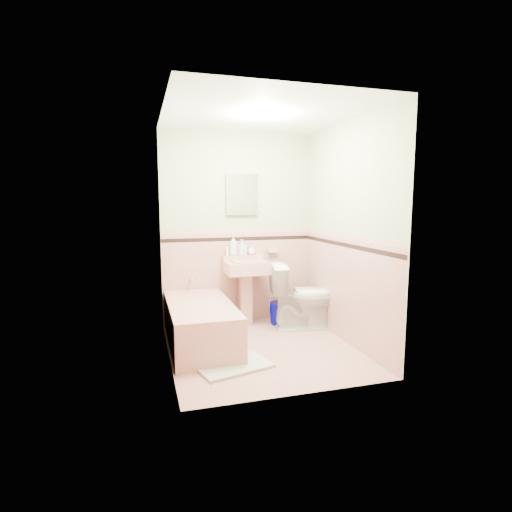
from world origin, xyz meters
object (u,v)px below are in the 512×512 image
object	(u,v)px
bathtub	(200,325)
bucket	(280,313)
toilet	(303,296)
shoe	(232,359)
soap_bottle_right	(252,250)
soap_bottle_mid	(242,247)
sink	(246,294)
soap_bottle_left	(233,246)
medicine_cabinet	(242,195)

from	to	relation	value
bathtub	bucket	size ratio (longest dim) A/B	5.25
toilet	shoe	bearing A→B (deg)	137.55
bathtub	soap_bottle_right	size ratio (longest dim) A/B	11.44
bathtub	bucket	bearing A→B (deg)	23.36
soap_bottle_mid	soap_bottle_right	distance (m)	0.14
sink	soap_bottle_left	xyz separation A→B (m)	(-0.13, 0.18, 0.61)
sink	soap_bottle_mid	world-z (taller)	soap_bottle_mid
bathtub	soap_bottle_right	world-z (taller)	soap_bottle_right
medicine_cabinet	soap_bottle_right	size ratio (longest dim) A/B	4.04
medicine_cabinet	shoe	distance (m)	2.20
bathtub	toilet	bearing A→B (deg)	10.39
bathtub	soap_bottle_mid	world-z (taller)	soap_bottle_mid
bathtub	sink	distance (m)	0.88
sink	soap_bottle_mid	xyz separation A→B (m)	(-0.02, 0.18, 0.59)
medicine_cabinet	soap_bottle_left	xyz separation A→B (m)	(-0.13, -0.03, -0.66)
medicine_cabinet	soap_bottle_left	bearing A→B (deg)	-166.84
medicine_cabinet	bucket	bearing A→B (deg)	-30.27
shoe	bathtub	bearing A→B (deg)	108.93
medicine_cabinet	sink	bearing A→B (deg)	-90.00
toilet	bathtub	bearing A→B (deg)	109.86
bathtub	sink	bearing A→B (deg)	37.93
bathtub	bucket	xyz separation A→B (m)	(1.12, 0.48, -0.08)
soap_bottle_left	soap_bottle_mid	bearing A→B (deg)	0.00
sink	medicine_cabinet	distance (m)	1.29
toilet	soap_bottle_mid	bearing A→B (deg)	65.60
soap_bottle_mid	bathtub	bearing A→B (deg)	-133.12
soap_bottle_mid	soap_bottle_right	xyz separation A→B (m)	(0.13, 0.00, -0.04)
sink	toilet	world-z (taller)	sink
soap_bottle_mid	bucket	distance (m)	1.01
sink	toilet	xyz separation A→B (m)	(0.67, -0.28, -0.01)
soap_bottle_mid	shoe	world-z (taller)	soap_bottle_mid
sink	medicine_cabinet	xyz separation A→B (m)	(0.00, 0.21, 1.28)
bathtub	shoe	distance (m)	0.70
sink	bucket	distance (m)	0.52
soap_bottle_mid	shoe	distance (m)	1.72
soap_bottle_left	soap_bottle_mid	size ratio (longest dim) A/B	1.26
sink	soap_bottle_left	size ratio (longest dim) A/B	3.22
bucket	shoe	bearing A→B (deg)	-128.79
toilet	bucket	bearing A→B (deg)	54.25
soap_bottle_left	soap_bottle_right	size ratio (longest dim) A/B	2.01
soap_bottle_right	shoe	world-z (taller)	soap_bottle_right
soap_bottle_mid	soap_bottle_right	size ratio (longest dim) A/B	1.59
soap_bottle_mid	toilet	xyz separation A→B (m)	(0.69, -0.46, -0.59)
toilet	bucket	distance (m)	0.43
soap_bottle_right	shoe	xyz separation A→B (m)	(-0.59, -1.36, -0.91)
bathtub	soap_bottle_right	distance (m)	1.30
shoe	medicine_cabinet	bearing A→B (deg)	72.24
bathtub	toilet	world-z (taller)	toilet
shoe	sink	bearing A→B (deg)	69.19
soap_bottle_left	sink	bearing A→B (deg)	-54.52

